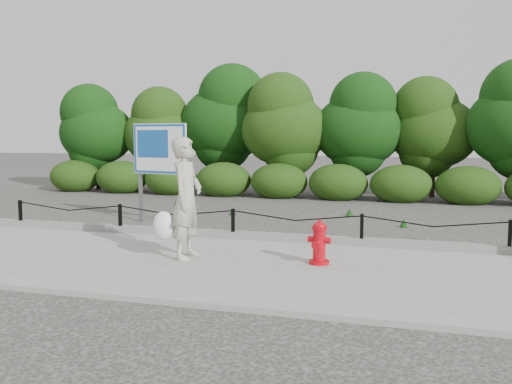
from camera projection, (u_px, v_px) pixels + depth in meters
The scene contains 8 objects.
ground at pixel (233, 243), 10.69m from camera, with size 90.00×90.00×0.00m, color #2D2B28.
sidewalk at pixel (193, 264), 8.78m from camera, with size 14.00×4.00×0.08m, color gray.
curb at pixel (234, 235), 10.72m from camera, with size 14.00×0.22×0.14m, color slate.
chain_barrier at pixel (233, 220), 10.64m from camera, with size 10.06×0.06×0.60m.
treeline at pixel (331, 123), 18.82m from camera, with size 20.39×3.68×4.63m.
fire_hydrant at pixel (319, 243), 8.56m from camera, with size 0.38×0.39×0.71m.
pedestrian at pixel (185, 200), 8.91m from camera, with size 0.77×0.73×2.01m.
advertising_sign at pixel (160, 153), 12.85m from camera, with size 1.48×0.35×2.39m.
Camera 1 is at (3.39, -9.97, 2.11)m, focal length 38.00 mm.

